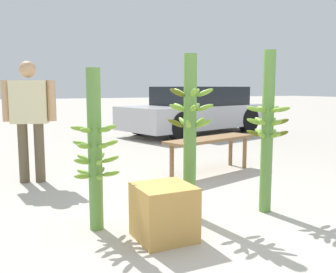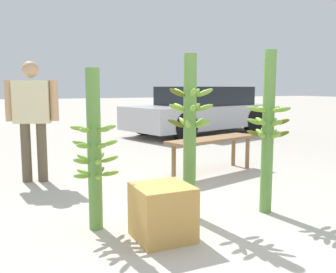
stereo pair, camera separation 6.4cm
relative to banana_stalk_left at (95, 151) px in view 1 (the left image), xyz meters
name	(u,v)px [view 1 (the left image)]	position (x,y,z in m)	size (l,w,h in m)	color
ground_plane	(199,227)	(0.82, -0.34, -0.69)	(80.00, 80.00, 0.00)	#B2AA9E
banana_stalk_left	(95,151)	(0.00, 0.00, 0.00)	(0.41, 0.41, 1.38)	#5B8C3D
banana_stalk_center	(190,132)	(0.88, -0.06, 0.12)	(0.43, 0.43, 1.52)	#5B8C3D
banana_stalk_right	(267,130)	(1.62, -0.26, 0.12)	(0.40, 0.41, 1.57)	#5B8C3D
vendor_person	(30,112)	(-0.32, 1.96, 0.22)	(0.66, 0.33, 1.55)	brown
market_bench	(210,143)	(2.04, 1.42, -0.26)	(1.57, 0.78, 0.51)	olive
parked_car	(197,111)	(4.20, 5.53, -0.08)	(4.42, 2.74, 1.24)	#B7B7BC
produce_crate	(164,212)	(0.44, -0.44, -0.47)	(0.44, 0.44, 0.44)	#C69347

